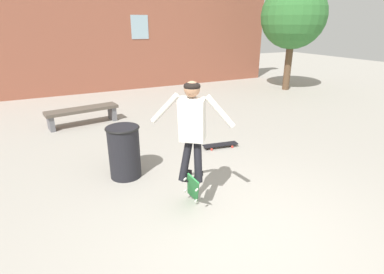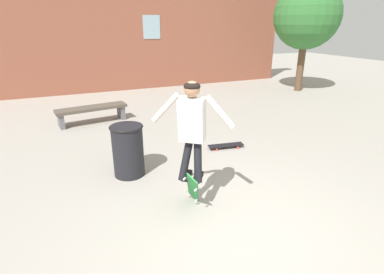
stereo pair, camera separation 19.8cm
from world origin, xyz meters
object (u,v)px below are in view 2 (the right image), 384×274
Objects in this scene: skater at (192,124)px; skateboard_resting at (226,145)px; park_bench at (92,111)px; tree_right at (307,16)px; skateboard_flipping at (193,188)px; trash_bin at (128,150)px.

skater reaches higher than skateboard_resting.
park_bench is 1.35× the size of skater.
tree_right is at bearing -12.46° from skater.
skateboard_flipping is at bearing 57.72° from skateboard_resting.
skateboard_resting is (1.60, 1.84, -0.28)m from skateboard_flipping.
tree_right is 2.14× the size of park_bench.
trash_bin reaches higher than skateboard_flipping.
trash_bin is at bearing 48.16° from skateboard_flipping.
tree_right is 7.61m from skateboard_resting.
park_bench is at bearing 35.68° from skateboard_flipping.
skateboard_flipping is at bearing -149.04° from skater.
tree_right is 4.39× the size of trash_bin.
tree_right is 2.90× the size of skater.
skateboard_flipping is (-7.32, -6.02, -2.50)m from tree_right.
tree_right is at bearing -135.20° from skateboard_resting.
trash_bin is at bearing 18.25° from skateboard_resting.
skateboard_flipping is at bearing -67.07° from trash_bin.
skateboard_flipping is 2.46m from skateboard_resting.
park_bench reaches higher than skateboard_resting.
skateboard_flipping is at bearing -87.98° from park_bench.
skateboard_resting is at bearing -3.15° from skater.
tree_right reaches higher than skateboard_resting.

